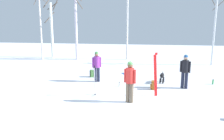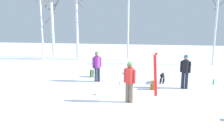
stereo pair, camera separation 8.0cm
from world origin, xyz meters
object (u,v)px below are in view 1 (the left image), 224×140
(dog, at_px, (162,76))
(water_bottle_0, at_px, (119,84))
(person_0, at_px, (97,65))
(person_2, at_px, (130,79))
(backpack_1, at_px, (153,85))
(birch_tree_3, at_px, (127,16))
(birch_tree_2, at_px, (76,18))
(ski_poles_0, at_px, (95,80))
(birch_tree_4, at_px, (215,23))
(backpack_0, at_px, (92,74))
(ski_pair_lying_0, at_px, (128,76))
(ski_pair_planted_0, at_px, (155,75))
(water_bottle_1, at_px, (213,82))
(person_1, at_px, (185,69))
(birch_tree_0, at_px, (40,16))
(birch_tree_1, at_px, (52,28))

(dog, bearing_deg, water_bottle_0, -152.31)
(person_0, bearing_deg, person_2, -55.06)
(person_0, bearing_deg, backpack_1, -18.46)
(birch_tree_3, bearing_deg, birch_tree_2, -167.82)
(ski_poles_0, xyz_separation_m, birch_tree_4, (7.18, 9.62, 2.62))
(backpack_0, distance_m, birch_tree_3, 8.71)
(ski_pair_lying_0, distance_m, ski_poles_0, 4.54)
(birch_tree_3, bearing_deg, water_bottle_0, -85.55)
(backpack_0, bearing_deg, birch_tree_2, 116.28)
(ski_pair_planted_0, distance_m, water_bottle_0, 2.40)
(person_2, bearing_deg, water_bottle_1, 41.89)
(water_bottle_0, relative_size, birch_tree_3, 0.03)
(backpack_1, relative_size, water_bottle_1, 1.61)
(person_1, bearing_deg, birch_tree_4, 67.91)
(birch_tree_4, bearing_deg, ski_pair_lying_0, -139.60)
(person_1, distance_m, birch_tree_4, 8.49)
(person_0, height_order, ski_pair_planted_0, ski_pair_planted_0)
(backpack_0, height_order, birch_tree_0, birch_tree_0)
(birch_tree_2, bearing_deg, birch_tree_0, -168.10)
(ski_pair_planted_0, height_order, backpack_0, ski_pair_planted_0)
(water_bottle_1, bearing_deg, ski_poles_0, -151.09)
(birch_tree_2, relative_size, birch_tree_4, 1.18)
(dog, bearing_deg, birch_tree_2, 135.31)
(dog, relative_size, birch_tree_2, 0.12)
(person_2, height_order, birch_tree_1, birch_tree_1)
(birch_tree_0, height_order, birch_tree_2, birch_tree_2)
(water_bottle_0, relative_size, birch_tree_2, 0.03)
(person_0, bearing_deg, birch_tree_0, 134.69)
(backpack_1, relative_size, birch_tree_1, 0.07)
(ski_pair_planted_0, relative_size, birch_tree_1, 0.33)
(birch_tree_0, relative_size, birch_tree_1, 1.28)
(person_1, xyz_separation_m, water_bottle_0, (-3.27, -0.23, -0.87))
(person_0, relative_size, birch_tree_3, 0.23)
(ski_pair_planted_0, relative_size, backpack_0, 4.48)
(backpack_0, height_order, water_bottle_1, backpack_0)
(dog, xyz_separation_m, birch_tree_1, (-10.49, 8.55, 2.52))
(birch_tree_0, bearing_deg, birch_tree_4, -0.64)
(dog, xyz_separation_m, backpack_0, (-4.20, 0.69, -0.17))
(person_1, bearing_deg, birch_tree_1, 140.65)
(dog, xyz_separation_m, ski_pair_lying_0, (-2.04, 1.38, -0.38))
(ski_pair_planted_0, xyz_separation_m, backpack_1, (-0.06, 1.04, -0.76))
(person_2, distance_m, birch_tree_3, 12.43)
(birch_tree_0, xyz_separation_m, birch_tree_1, (0.22, 1.76, -1.11))
(dog, relative_size, birch_tree_0, 0.12)
(person_2, relative_size, dog, 1.92)
(person_2, xyz_separation_m, ski_pair_lying_0, (-0.62, 4.90, -0.97))
(backpack_0, distance_m, birch_tree_0, 9.70)
(ski_pair_lying_0, height_order, birch_tree_0, birch_tree_0)
(person_2, distance_m, water_bottle_0, 2.64)
(ski_poles_0, distance_m, birch_tree_2, 11.80)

